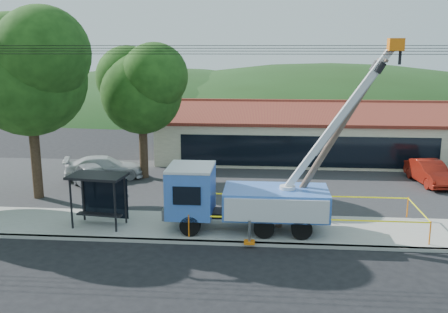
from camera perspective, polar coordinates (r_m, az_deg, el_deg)
ground at (r=20.59m, az=1.58°, el=-12.32°), size 120.00×120.00×0.00m
curb at (r=22.48m, az=1.89°, el=-9.92°), size 60.00×0.25×0.15m
sidewalk at (r=24.25m, az=2.13°, el=-8.22°), size 60.00×4.00×0.15m
parking_lot at (r=31.86m, az=2.83°, el=-3.20°), size 60.00×12.00×0.10m
strip_mall at (r=39.35m, az=9.13°, el=2.39°), size 22.50×8.53×4.67m
tree_west_near at (r=29.71m, az=-21.47°, el=9.46°), size 7.56×6.72×10.80m
tree_lot at (r=32.76m, az=-9.43°, el=8.03°), size 6.30×5.60×8.94m
hill_west at (r=75.89m, az=-7.40°, el=5.77°), size 78.40×56.00×28.00m
hill_center at (r=74.72m, az=11.78°, el=5.51°), size 89.60×64.00×32.00m
utility_truck at (r=23.49m, az=2.11°, el=-4.54°), size 10.42×4.05×8.82m
leaning_pole at (r=23.39m, az=12.90°, el=2.89°), size 5.06×1.74×8.72m
bus_shelter at (r=24.71m, az=-14.04°, el=-3.47°), size 2.81×1.92×2.54m
caution_tape at (r=24.31m, az=9.16°, el=-6.19°), size 10.69×3.64×1.05m
car_silver at (r=31.95m, az=-14.71°, el=-3.65°), size 3.99×4.52×1.48m
car_red at (r=34.38m, az=22.33°, el=-3.06°), size 2.16×4.68×1.49m
car_white at (r=34.05m, az=-13.42°, el=-2.60°), size 5.50×3.47×1.49m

